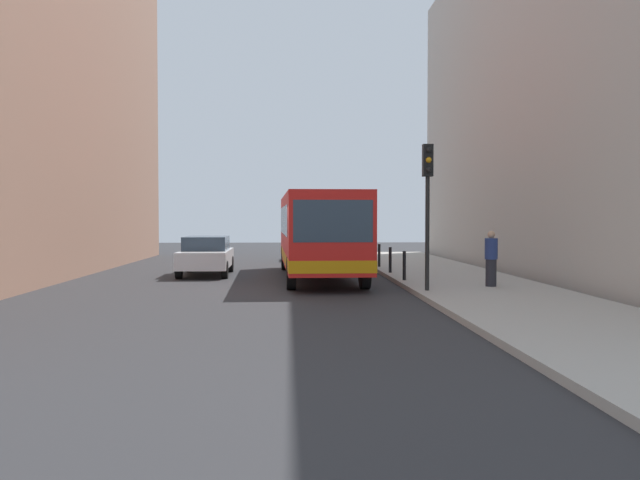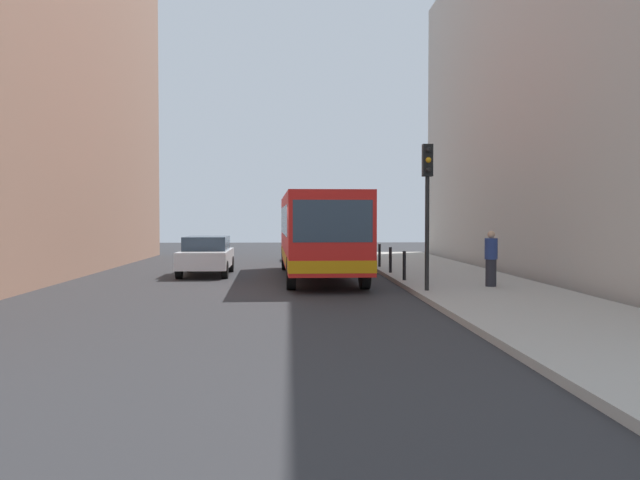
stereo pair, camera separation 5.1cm
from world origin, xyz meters
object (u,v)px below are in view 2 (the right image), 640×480
at_px(car_behind_bus, 312,245).
at_px(bollard_far, 380,255).
at_px(car_beside_bus, 207,255).
at_px(bollard_near, 404,266).
at_px(traffic_light, 427,189).
at_px(pedestrian_near_signal, 491,259).
at_px(bus, 318,231).
at_px(bollard_mid, 390,260).

bearing_deg(car_behind_bus, bollard_far, 109.55).
xyz_separation_m(car_beside_bus, car_behind_bus, (4.33, 9.00, 0.00)).
relative_size(bollard_near, bollard_far, 1.00).
height_order(traffic_light, pedestrian_near_signal, traffic_light).
bearing_deg(car_behind_bus, bus, 88.35).
height_order(traffic_light, bollard_mid, traffic_light).
distance_m(car_behind_bus, bollard_far, 7.40).
xyz_separation_m(car_behind_bus, pedestrian_near_signal, (4.85, -15.18, 0.19)).
distance_m(car_beside_bus, bollard_far, 7.24).
distance_m(traffic_light, bollard_mid, 6.68).
xyz_separation_m(car_beside_bus, bollard_near, (6.94, -4.04, -0.16)).
bearing_deg(bollard_far, pedestrian_near_signal, -74.86).
bearing_deg(bus, car_beside_bus, -20.40).
xyz_separation_m(car_beside_bus, bollard_mid, (6.94, -0.98, -0.16)).
bearing_deg(pedestrian_near_signal, car_behind_bus, 137.66).
height_order(traffic_light, bollard_far, traffic_light).
height_order(car_beside_bus, bollard_near, car_beside_bus).
bearing_deg(bollard_mid, bollard_far, 90.00).
relative_size(car_behind_bus, traffic_light, 1.08).
bearing_deg(bollard_near, pedestrian_near_signal, -43.75).
distance_m(bollard_near, bollard_mid, 3.06).
height_order(bus, bollard_mid, bus).
bearing_deg(car_beside_bus, traffic_light, 133.35).
bearing_deg(bollard_far, car_behind_bus, 110.67).
height_order(bollard_near, pedestrian_near_signal, pedestrian_near_signal).
distance_m(traffic_light, pedestrian_near_signal, 3.12).
xyz_separation_m(bus, car_behind_bus, (0.10, 10.43, -0.94)).
xyz_separation_m(traffic_light, bollard_near, (-0.10, 3.18, -2.38)).
relative_size(car_behind_bus, bollard_far, 4.67).
bearing_deg(traffic_light, car_behind_bus, 99.49).
height_order(bus, car_behind_bus, bus).
bearing_deg(bollard_far, traffic_light, -89.38).
height_order(car_beside_bus, pedestrian_near_signal, pedestrian_near_signal).
distance_m(bus, bollard_far, 4.57).
xyz_separation_m(car_beside_bus, traffic_light, (7.04, -7.22, 2.22)).
xyz_separation_m(car_behind_bus, bollard_near, (2.61, -13.04, -0.16)).
distance_m(bus, car_beside_bus, 4.56).
height_order(bus, bollard_far, bus).
height_order(car_beside_bus, bollard_far, car_beside_bus).
xyz_separation_m(bollard_near, bollard_far, (0.00, 6.12, 0.00)).
bearing_deg(pedestrian_near_signal, bollard_far, 135.09).
bearing_deg(car_beside_bus, car_behind_bus, -116.59).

